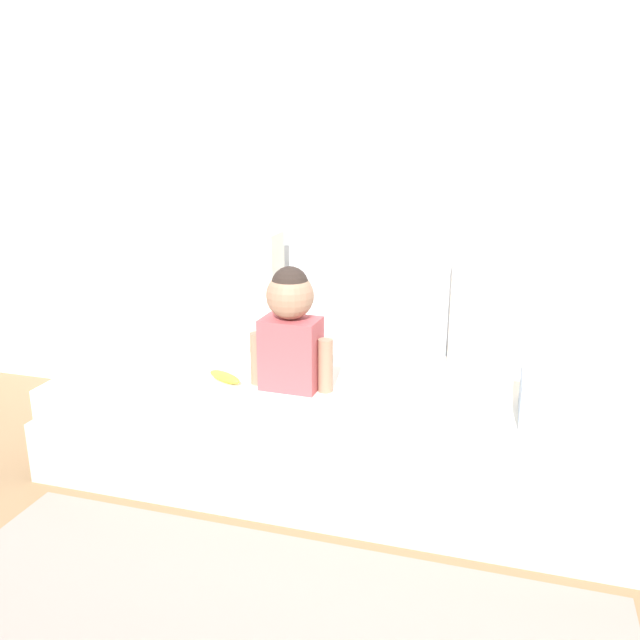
% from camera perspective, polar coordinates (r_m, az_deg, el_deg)
% --- Properties ---
extents(ground_plane, '(12.00, 12.00, 0.00)m').
position_cam_1_polar(ground_plane, '(2.76, 1.77, -12.95)').
color(ground_plane, '#93704C').
extents(back_wall, '(5.50, 0.10, 2.43)m').
position_cam_1_polar(back_wall, '(2.96, 4.90, 13.75)').
color(back_wall, silver).
rests_on(back_wall, ground).
extents(couch, '(2.30, 0.88, 0.39)m').
position_cam_1_polar(couch, '(2.67, 1.80, -9.38)').
color(couch, beige).
rests_on(couch, ground).
extents(throw_pillow_left, '(0.51, 0.16, 0.52)m').
position_cam_1_polar(throw_pillow_left, '(3.02, -8.15, 2.80)').
color(throw_pillow_left, beige).
rests_on(throw_pillow_left, couch).
extents(throw_pillow_right, '(0.50, 0.16, 0.57)m').
position_cam_1_polar(throw_pillow_right, '(2.75, 16.63, 1.39)').
color(throw_pillow_right, '#C1B29E').
rests_on(throw_pillow_right, couch).
extents(toddler, '(0.33, 0.18, 0.48)m').
position_cam_1_polar(toddler, '(2.46, -2.58, -0.57)').
color(toddler, '#B24C51').
rests_on(toddler, couch).
extents(banana, '(0.17, 0.11, 0.04)m').
position_cam_1_polar(banana, '(2.62, -8.30, -4.93)').
color(banana, yellow).
rests_on(banana, couch).
extents(folded_blanket, '(0.40, 0.28, 0.15)m').
position_cam_1_polar(folded_blanket, '(2.40, 21.81, -6.57)').
color(folded_blanket, '#8E9EB2').
rests_on(folded_blanket, couch).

